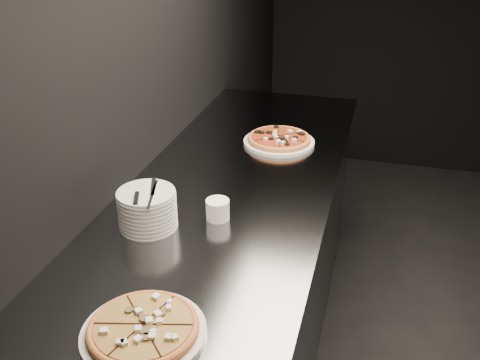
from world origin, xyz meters
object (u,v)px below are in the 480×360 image
(ramekin, at_px, (218,209))
(pizza_tomato, at_px, (279,139))
(plate_stack, at_px, (147,209))
(cutlery, at_px, (146,193))
(counter, at_px, (227,298))
(pizza_mushroom, at_px, (144,329))

(ramekin, bearing_deg, pizza_tomato, 84.43)
(plate_stack, relative_size, cutlery, 0.94)
(plate_stack, distance_m, cutlery, 0.07)
(pizza_tomato, relative_size, plate_stack, 1.85)
(pizza_tomato, height_order, plate_stack, plate_stack)
(counter, relative_size, plate_stack, 13.26)
(plate_stack, bearing_deg, ramekin, 27.09)
(pizza_mushroom, distance_m, pizza_tomato, 1.24)
(counter, relative_size, pizza_tomato, 7.16)
(pizza_tomato, height_order, ramekin, ramekin)
(counter, relative_size, ramekin, 31.49)
(pizza_tomato, bearing_deg, plate_stack, -108.96)
(plate_stack, height_order, ramekin, plate_stack)
(counter, distance_m, pizza_tomato, 0.71)
(pizza_mushroom, bearing_deg, cutlery, 112.72)
(counter, relative_size, pizza_mushroom, 7.53)
(ramekin, bearing_deg, cutlery, -148.87)
(cutlery, relative_size, ramekin, 2.53)
(pizza_tomato, bearing_deg, ramekin, -95.57)
(counter, height_order, plate_stack, plate_stack)
(counter, xyz_separation_m, pizza_tomato, (0.09, 0.52, 0.48))
(counter, height_order, pizza_tomato, pizza_tomato)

